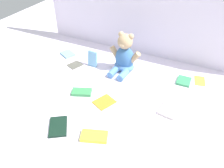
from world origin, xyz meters
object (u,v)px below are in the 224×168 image
book_case_9 (68,54)px  book_case_10 (169,110)px  book_case_2 (200,81)px  book_case_3 (184,81)px  book_case_1 (82,92)px  teddy_bear (124,57)px  book_case_0 (93,59)px  book_case_6 (58,127)px  book_case_8 (75,65)px  book_case_4 (94,136)px  book_case_7 (104,102)px  book_case_5 (60,80)px

book_case_9 → book_case_10: book_case_10 is taller
book_case_2 → book_case_3: 0.11m
book_case_9 → book_case_1: bearing=-109.2°
teddy_bear → book_case_0: teddy_bear is taller
book_case_1 → book_case_6: bearing=165.2°
book_case_10 → book_case_8: bearing=174.0°
book_case_3 → book_case_4: (-0.31, -0.66, 0.00)m
book_case_1 → book_case_4: 0.36m
book_case_1 → book_case_9: book_case_1 is taller
book_case_6 → book_case_10: 0.61m
book_case_7 → book_case_10: size_ratio=1.06×
book_case_10 → teddy_bear: bearing=152.6°
book_case_4 → book_case_9: size_ratio=1.25×
book_case_1 → book_case_3: 0.67m
teddy_bear → book_case_3: teddy_bear is taller
book_case_6 → book_case_10: book_case_10 is taller
book_case_1 → book_case_6: size_ratio=0.89×
book_case_10 → book_case_4: bearing=-122.4°
book_case_5 → book_case_0: bearing=-14.9°
book_case_4 → book_case_6: size_ratio=0.98×
book_case_4 → book_case_6: bearing=-103.2°
book_case_8 → book_case_10: bearing=8.4°
book_case_8 → book_case_9: bearing=164.2°
book_case_4 → book_case_9: (-0.59, 0.62, -0.00)m
book_case_9 → book_case_8: bearing=-101.2°
book_case_6 → book_case_5: bearing=91.0°
book_case_7 → book_case_9: (-0.51, 0.37, 0.00)m
book_case_0 → book_case_7: book_case_0 is taller
book_case_2 → book_case_9: (-0.99, -0.09, 0.00)m
book_case_2 → book_case_5: size_ratio=0.91×
book_case_0 → book_case_8: 0.14m
teddy_bear → book_case_9: bearing=-177.9°
book_case_5 → book_case_10: bearing=-80.6°
book_case_7 → teddy_bear: bearing=119.2°
book_case_7 → book_case_10: bearing=38.0°
book_case_1 → book_case_10: book_case_1 is taller
teddy_bear → book_case_8: teddy_bear is taller
teddy_bear → book_case_10: bearing=-32.1°
book_case_10 → book_case_0: bearing=167.0°
book_case_0 → book_case_3: size_ratio=1.12×
book_case_4 → book_case_9: bearing=-156.5°
book_case_5 → book_case_3: bearing=-57.9°
book_case_0 → book_case_4: 0.66m
book_case_3 → book_case_4: book_case_4 is taller
book_case_6 → book_case_8: book_case_6 is taller
book_case_1 → book_case_9: bearing=22.4°
teddy_bear → book_case_0: bearing=-166.3°
book_case_1 → book_case_5: bearing=52.9°
teddy_bear → book_case_7: teddy_bear is taller
teddy_bear → book_case_3: size_ratio=2.72×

